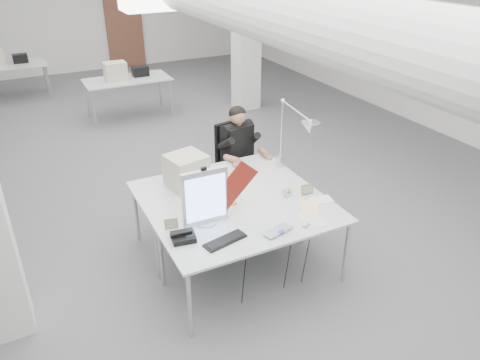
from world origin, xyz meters
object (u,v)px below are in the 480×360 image
(desk_phone, at_px, (183,237))
(architect_lamp, at_px, (293,137))
(desk_main, at_px, (255,222))
(office_chair, at_px, (236,161))
(seated_person, at_px, (238,140))
(beige_monitor, at_px, (187,171))
(laptop, at_px, (281,233))
(monitor, at_px, (205,197))
(bankers_lamp, at_px, (228,188))

(desk_phone, distance_m, architect_lamp, 1.76)
(architect_lamp, bearing_deg, desk_phone, -152.83)
(desk_main, height_order, office_chair, office_chair)
(seated_person, bearing_deg, beige_monitor, -159.15)
(laptop, bearing_deg, architect_lamp, 38.95)
(seated_person, bearing_deg, architect_lamp, -85.88)
(desk_main, relative_size, architect_lamp, 1.97)
(office_chair, distance_m, architect_lamp, 1.14)
(desk_main, distance_m, desk_phone, 0.72)
(desk_phone, height_order, architect_lamp, architect_lamp)
(office_chair, xyz_separation_m, beige_monitor, (-0.92, -0.64, 0.35))
(beige_monitor, relative_size, architect_lamp, 0.42)
(desk_main, xyz_separation_m, seated_person, (0.60, 1.56, 0.16))
(seated_person, relative_size, monitor, 1.51)
(desk_main, bearing_deg, desk_phone, 178.19)
(office_chair, bearing_deg, architect_lamp, -86.72)
(laptop, relative_size, bankers_lamp, 0.83)
(monitor, height_order, architect_lamp, architect_lamp)
(monitor, bearing_deg, office_chair, 55.83)
(seated_person, xyz_separation_m, monitor, (-1.02, -1.36, 0.13))
(office_chair, height_order, seated_person, seated_person)
(desk_main, height_order, laptop, laptop)
(office_chair, height_order, beige_monitor, office_chair)
(architect_lamp, bearing_deg, bankers_lamp, -159.78)
(desk_phone, height_order, beige_monitor, beige_monitor)
(desk_main, distance_m, laptop, 0.32)
(seated_person, relative_size, laptop, 2.77)
(monitor, height_order, bankers_lamp, monitor)
(bankers_lamp, bearing_deg, laptop, -63.64)
(seated_person, distance_m, laptop, 1.92)
(laptop, height_order, architect_lamp, architect_lamp)
(beige_monitor, bearing_deg, bankers_lamp, -79.18)
(desk_phone, xyz_separation_m, architect_lamp, (1.57, 0.67, 0.43))
(monitor, xyz_separation_m, beige_monitor, (0.11, 0.77, -0.10))
(seated_person, relative_size, desk_phone, 4.00)
(desk_main, bearing_deg, architect_lamp, 38.98)
(architect_lamp, bearing_deg, monitor, -154.57)
(seated_person, distance_m, monitor, 1.71)
(desk_main, distance_m, bankers_lamp, 0.47)
(laptop, bearing_deg, desk_main, 96.36)
(seated_person, height_order, desk_phone, seated_person)
(beige_monitor, bearing_deg, seated_person, 20.38)
(architect_lamp, bearing_deg, desk_main, -136.82)
(office_chair, bearing_deg, monitor, -138.02)
(desk_main, height_order, seated_person, seated_person)
(seated_person, height_order, bankers_lamp, seated_person)
(architect_lamp, bearing_deg, beige_monitor, 170.95)
(office_chair, bearing_deg, desk_phone, -141.85)
(office_chair, height_order, monitor, monitor)
(desk_phone, distance_m, beige_monitor, 1.03)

